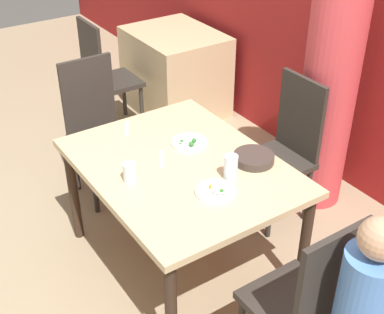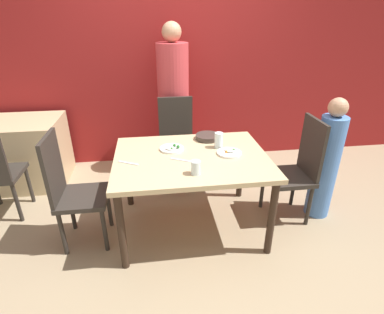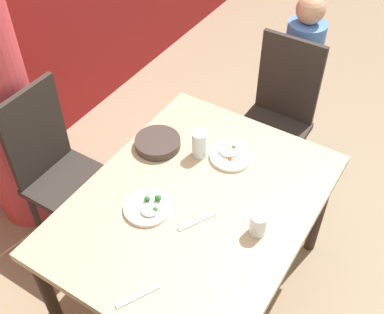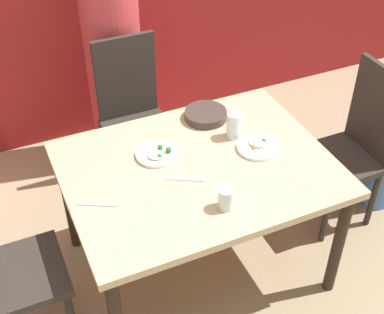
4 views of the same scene
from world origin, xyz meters
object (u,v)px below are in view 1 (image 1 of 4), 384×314
at_px(chair_child_spot, 307,301).
at_px(person_adult, 328,96).
at_px(plate_rice_adult, 189,142).
at_px(chair_adult_spot, 285,148).
at_px(glass_water_tall, 231,167).
at_px(bowl_curry, 254,158).

bearing_deg(chair_child_spot, person_adult, -137.91).
xyz_separation_m(person_adult, plate_rice_adult, (-0.10, -1.03, -0.07)).
bearing_deg(chair_adult_spot, plate_rice_adult, -98.51).
bearing_deg(chair_adult_spot, glass_water_tall, -65.77).
distance_m(chair_child_spot, bowl_curry, 0.88).
bearing_deg(bowl_curry, person_adult, 106.99).
relative_size(plate_rice_adult, glass_water_tall, 1.51).
distance_m(chair_adult_spot, person_adult, 0.44).
bearing_deg(bowl_curry, glass_water_tall, -73.98).
relative_size(bowl_curry, plate_rice_adult, 1.08).
height_order(bowl_curry, glass_water_tall, glass_water_tall).
xyz_separation_m(bowl_curry, plate_rice_adult, (-0.36, -0.20, -0.01)).
xyz_separation_m(chair_adult_spot, glass_water_tall, (0.31, -0.70, 0.27)).
xyz_separation_m(chair_child_spot, bowl_curry, (-0.79, 0.32, 0.23)).
height_order(chair_adult_spot, plate_rice_adult, chair_adult_spot).
xyz_separation_m(plate_rice_adult, glass_water_tall, (0.42, -0.01, 0.06)).
bearing_deg(chair_adult_spot, bowl_curry, -62.59).
bearing_deg(chair_adult_spot, person_adult, 90.00).
relative_size(person_adult, plate_rice_adult, 8.20).
relative_size(chair_adult_spot, chair_child_spot, 1.00).
bearing_deg(chair_child_spot, bowl_curry, -112.06).
height_order(bowl_curry, plate_rice_adult, plate_rice_adult).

